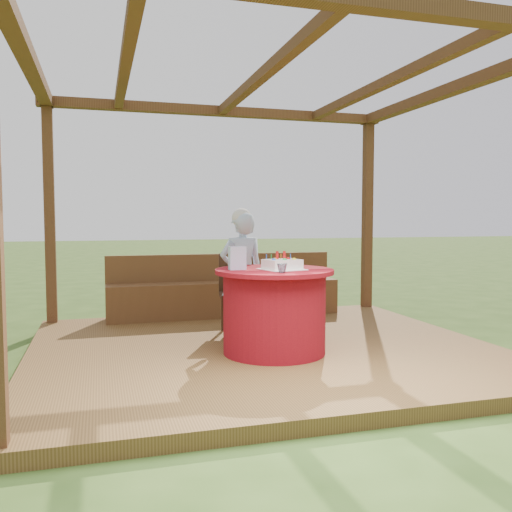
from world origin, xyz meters
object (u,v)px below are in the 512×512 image
at_px(table, 274,310).
at_px(gift_bag, 237,258).
at_px(drinking_glass, 282,268).
at_px(birthday_cake, 282,264).
at_px(chair, 239,289).
at_px(elderly_woman, 242,272).
at_px(bench, 225,295).

bearing_deg(table, gift_bag, 172.70).
bearing_deg(gift_bag, drinking_glass, -51.47).
relative_size(gift_bag, drinking_glass, 2.45).
bearing_deg(table, birthday_cake, -45.22).
bearing_deg(chair, table, -84.91).
distance_m(elderly_woman, drinking_glass, 1.17).
height_order(table, elderly_woman, elderly_woman).
xyz_separation_m(table, chair, (-0.09, 1.01, 0.08)).
height_order(chair, gift_bag, gift_bag).
bearing_deg(bench, gift_bag, -99.49).
xyz_separation_m(table, elderly_woman, (-0.10, 0.81, 0.29)).
height_order(birthday_cake, gift_bag, gift_bag).
distance_m(bench, birthday_cake, 2.18).
xyz_separation_m(birthday_cake, gift_bag, (-0.40, 0.10, 0.06)).
relative_size(chair, gift_bag, 4.05).
bearing_deg(table, bench, 90.39).
bearing_deg(table, drinking_glass, -97.04).
distance_m(bench, elderly_woman, 1.30).
height_order(elderly_woman, drinking_glass, elderly_woman).
xyz_separation_m(elderly_woman, birthday_cake, (0.16, -0.87, 0.15)).
xyz_separation_m(elderly_woman, gift_bag, (-0.24, -0.77, 0.21)).
bearing_deg(elderly_woman, birthday_cake, -79.54).
distance_m(chair, elderly_woman, 0.29).
bearing_deg(chair, gift_bag, -105.04).
relative_size(bench, gift_bag, 13.91).
xyz_separation_m(bench, elderly_woman, (-0.09, -1.23, 0.43)).
height_order(bench, table, bench).
xyz_separation_m(table, birthday_cake, (0.06, -0.06, 0.44)).
distance_m(table, birthday_cake, 0.45).
relative_size(bench, elderly_woman, 2.18).
distance_m(chair, gift_bag, 1.08).
relative_size(elderly_woman, birthday_cake, 3.22).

